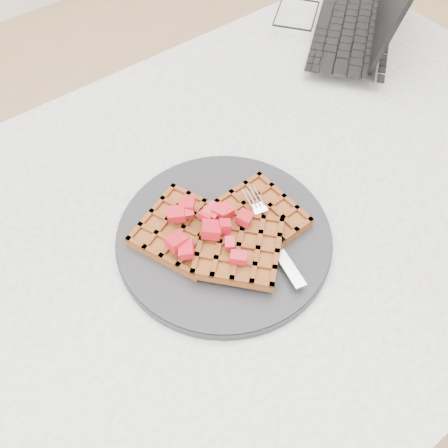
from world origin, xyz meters
The scene contains 7 objects.
ground centered at (0.00, 0.00, 0.00)m, with size 4.00×4.00×0.00m, color tan.
table centered at (0.00, 0.00, 0.64)m, with size 1.20×0.80×0.75m.
plate centered at (-0.09, -0.03, 0.76)m, with size 0.31×0.31×0.02m, color black.
waffles centered at (-0.09, -0.04, 0.78)m, with size 0.23×0.23×0.03m.
strawberry_pile centered at (-0.09, -0.03, 0.80)m, with size 0.15×0.15×0.02m, color #92000F, non-canonical shape.
fork centered at (-0.04, -0.07, 0.77)m, with size 0.02×0.18×0.02m, color silver, non-canonical shape.
laptop centered at (0.41, 0.24, 0.79)m, with size 0.43×0.42×0.25m.
Camera 1 is at (-0.33, -0.36, 1.35)m, focal length 40.00 mm.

